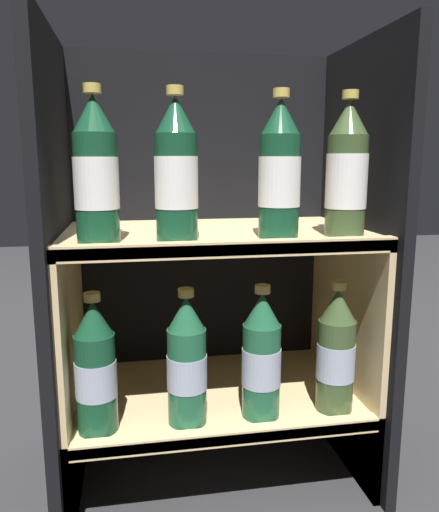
% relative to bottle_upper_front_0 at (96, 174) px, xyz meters
% --- Properties ---
extents(fridge_back_wall, '(0.59, 0.02, 0.83)m').
position_rel_bottle_upper_front_0_xyz_m(fridge_back_wall, '(0.20, 0.29, -0.18)').
color(fridge_back_wall, black).
rests_on(fridge_back_wall, ground_plane).
extents(fridge_side_left, '(0.02, 0.38, 0.83)m').
position_rel_bottle_upper_front_0_xyz_m(fridge_side_left, '(-0.08, 0.11, -0.18)').
color(fridge_side_left, black).
rests_on(fridge_side_left, ground_plane).
extents(fridge_side_right, '(0.02, 0.38, 0.83)m').
position_rel_bottle_upper_front_0_xyz_m(fridge_side_right, '(0.48, 0.11, -0.18)').
color(fridge_side_right, black).
rests_on(fridge_side_right, ground_plane).
extents(shelf_lower, '(0.55, 0.34, 0.17)m').
position_rel_bottle_upper_front_0_xyz_m(shelf_lower, '(0.20, 0.10, -0.45)').
color(shelf_lower, '#DBBC84').
rests_on(shelf_lower, ground_plane).
extents(shelf_upper, '(0.55, 0.34, 0.49)m').
position_rel_bottle_upper_front_0_xyz_m(shelf_upper, '(0.20, 0.11, -0.24)').
color(shelf_upper, '#DBBC84').
rests_on(shelf_upper, ground_plane).
extents(bottle_upper_front_0, '(0.07, 0.07, 0.24)m').
position_rel_bottle_upper_front_0_xyz_m(bottle_upper_front_0, '(0.00, 0.00, 0.00)').
color(bottle_upper_front_0, '#144228').
rests_on(bottle_upper_front_0, shelf_upper).
extents(bottle_upper_front_1, '(0.07, 0.07, 0.24)m').
position_rel_bottle_upper_front_0_xyz_m(bottle_upper_front_1, '(0.12, 0.00, -0.00)').
color(bottle_upper_front_1, '#144228').
rests_on(bottle_upper_front_1, shelf_upper).
extents(bottle_upper_front_2, '(0.07, 0.07, 0.24)m').
position_rel_bottle_upper_front_0_xyz_m(bottle_upper_front_2, '(0.29, 0.00, -0.00)').
color(bottle_upper_front_2, '#144228').
rests_on(bottle_upper_front_2, shelf_upper).
extents(bottle_upper_front_3, '(0.07, 0.07, 0.24)m').
position_rel_bottle_upper_front_0_xyz_m(bottle_upper_front_3, '(0.41, 0.00, -0.00)').
color(bottle_upper_front_3, '#384C28').
rests_on(bottle_upper_front_3, shelf_upper).
extents(bottle_lower_front_0, '(0.07, 0.07, 0.24)m').
position_rel_bottle_upper_front_0_xyz_m(bottle_lower_front_0, '(-0.02, 0.00, -0.32)').
color(bottle_lower_front_0, '#144228').
rests_on(bottle_lower_front_0, shelf_lower).
extents(bottle_lower_front_1, '(0.07, 0.07, 0.24)m').
position_rel_bottle_upper_front_0_xyz_m(bottle_lower_front_1, '(0.14, 0.00, -0.32)').
color(bottle_lower_front_1, '#1E5638').
rests_on(bottle_lower_front_1, shelf_lower).
extents(bottle_lower_front_2, '(0.07, 0.07, 0.24)m').
position_rel_bottle_upper_front_0_xyz_m(bottle_lower_front_2, '(0.27, 0.00, -0.32)').
color(bottle_lower_front_2, '#1E5638').
rests_on(bottle_lower_front_2, shelf_lower).
extents(bottle_lower_front_3, '(0.07, 0.07, 0.24)m').
position_rel_bottle_upper_front_0_xyz_m(bottle_lower_front_3, '(0.40, -0.00, -0.32)').
color(bottle_lower_front_3, '#384C28').
rests_on(bottle_lower_front_3, shelf_lower).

